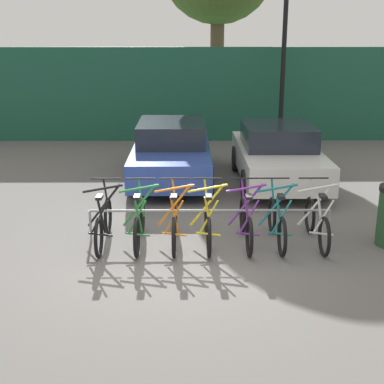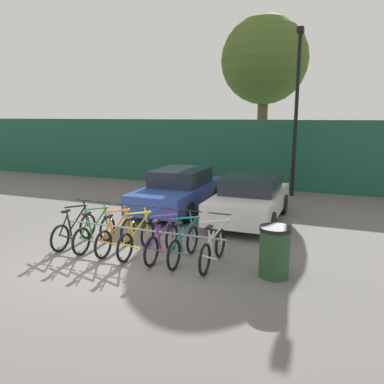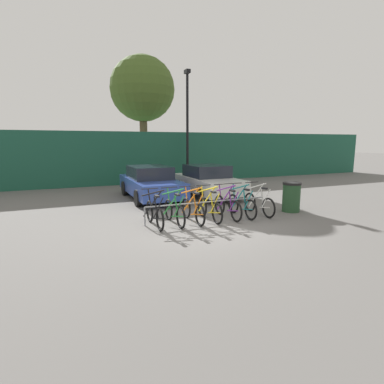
% 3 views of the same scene
% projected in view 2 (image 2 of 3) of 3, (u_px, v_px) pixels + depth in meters
% --- Properties ---
extents(ground_plane, '(120.00, 120.00, 0.00)m').
position_uv_depth(ground_plane, '(106.00, 259.00, 8.42)').
color(ground_plane, '#605E5B').
extents(hoarding_wall, '(36.00, 0.16, 2.99)m').
position_uv_depth(hoarding_wall, '(226.00, 153.00, 16.79)').
color(hoarding_wall, '#19513D').
rests_on(hoarding_wall, ground).
extents(bike_rack, '(4.16, 0.04, 0.57)m').
position_uv_depth(bike_rack, '(142.00, 232.00, 8.74)').
color(bike_rack, gray).
rests_on(bike_rack, ground).
extents(bicycle_black, '(0.68, 1.71, 1.05)m').
position_uv_depth(bicycle_black, '(75.00, 230.00, 9.28)').
color(bicycle_black, black).
rests_on(bicycle_black, ground).
extents(bicycle_green, '(0.68, 1.71, 1.05)m').
position_uv_depth(bicycle_green, '(95.00, 233.00, 9.06)').
color(bicycle_green, black).
rests_on(bicycle_green, ground).
extents(bicycle_orange, '(0.68, 1.71, 1.05)m').
position_uv_depth(bicycle_orange, '(116.00, 236.00, 8.85)').
color(bicycle_orange, black).
rests_on(bicycle_orange, ground).
extents(bicycle_yellow, '(0.68, 1.71, 1.05)m').
position_uv_depth(bicycle_yellow, '(137.00, 238.00, 8.65)').
color(bicycle_yellow, black).
rests_on(bicycle_yellow, ground).
extents(bicycle_purple, '(0.68, 1.71, 1.05)m').
position_uv_depth(bicycle_purple, '(162.00, 242.00, 8.41)').
color(bicycle_purple, black).
rests_on(bicycle_purple, ground).
extents(bicycle_teal, '(0.68, 1.71, 1.05)m').
position_uv_depth(bicycle_teal, '(184.00, 245.00, 8.23)').
color(bicycle_teal, black).
rests_on(bicycle_teal, ground).
extents(bicycle_white, '(0.68, 1.71, 1.05)m').
position_uv_depth(bicycle_white, '(213.00, 249.00, 7.98)').
color(bicycle_white, black).
rests_on(bicycle_white, ground).
extents(car_blue, '(1.91, 4.51, 1.40)m').
position_uv_depth(car_blue, '(180.00, 190.00, 12.68)').
color(car_blue, '#2D479E').
rests_on(car_blue, ground).
extents(car_white, '(1.91, 4.11, 1.40)m').
position_uv_depth(car_white, '(250.00, 198.00, 11.40)').
color(car_white, silver).
rests_on(car_white, ground).
extents(lamp_post, '(0.24, 0.44, 6.37)m').
position_uv_depth(lamp_post, '(297.00, 106.00, 14.37)').
color(lamp_post, black).
rests_on(lamp_post, ground).
extents(trash_bin, '(0.63, 0.63, 1.03)m').
position_uv_depth(trash_bin, '(274.00, 251.00, 7.42)').
color(trash_bin, '#234728').
rests_on(trash_bin, ground).
extents(tree_behind_hoarding, '(3.98, 3.98, 7.64)m').
position_uv_depth(tree_behind_hoarding, '(264.00, 61.00, 17.16)').
color(tree_behind_hoarding, brown).
rests_on(tree_behind_hoarding, ground).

